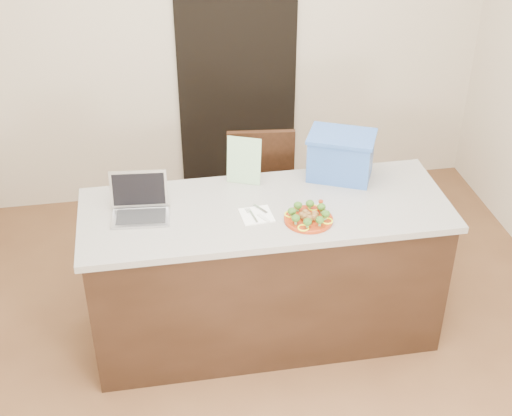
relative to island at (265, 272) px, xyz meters
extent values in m
plane|color=brown|center=(0.00, -0.25, -0.46)|extent=(4.00, 4.00, 0.00)
plane|color=beige|center=(0.00, 1.75, 0.89)|extent=(4.00, 0.00, 4.00)
cube|color=black|center=(0.10, 1.73, 0.54)|extent=(0.90, 0.02, 2.00)
cube|color=black|center=(0.00, 0.00, -0.02)|extent=(2.00, 0.70, 0.88)
cube|color=beige|center=(0.00, 0.00, 0.44)|extent=(2.06, 0.76, 0.04)
cylinder|color=#992C0D|center=(0.20, -0.17, 0.47)|extent=(0.27, 0.27, 0.02)
torus|color=#992C0D|center=(0.20, -0.17, 0.47)|extent=(0.26, 0.26, 0.01)
sphere|color=brown|center=(0.20, -0.17, 0.49)|extent=(0.04, 0.04, 0.04)
sphere|color=brown|center=(0.19, -0.14, 0.49)|extent=(0.04, 0.04, 0.04)
sphere|color=brown|center=(0.17, -0.16, 0.49)|extent=(0.04, 0.04, 0.04)
sphere|color=brown|center=(0.17, -0.19, 0.49)|extent=(0.04, 0.04, 0.04)
sphere|color=brown|center=(0.20, -0.21, 0.49)|extent=(0.04, 0.04, 0.04)
sphere|color=brown|center=(0.23, -0.20, 0.49)|extent=(0.04, 0.04, 0.04)
sphere|color=brown|center=(0.24, -0.17, 0.49)|extent=(0.04, 0.04, 0.04)
ellipsoid|color=#244C14|center=(0.28, -0.13, 0.51)|extent=(0.05, 0.05, 0.04)
ellipsoid|color=#244C14|center=(0.23, -0.09, 0.51)|extent=(0.05, 0.05, 0.04)
ellipsoid|color=#244C14|center=(0.16, -0.09, 0.51)|extent=(0.05, 0.05, 0.04)
ellipsoid|color=#244C14|center=(0.12, -0.14, 0.51)|extent=(0.05, 0.05, 0.04)
ellipsoid|color=#244C14|center=(0.12, -0.21, 0.51)|extent=(0.05, 0.05, 0.04)
ellipsoid|color=#244C14|center=(0.18, -0.26, 0.51)|extent=(0.05, 0.05, 0.04)
ellipsoid|color=#244C14|center=(0.24, -0.25, 0.51)|extent=(0.05, 0.05, 0.04)
ellipsoid|color=#244C14|center=(0.29, -0.20, 0.51)|extent=(0.05, 0.05, 0.04)
torus|color=#FDF71A|center=(0.25, -0.08, 0.48)|extent=(0.06, 0.06, 0.01)
torus|color=#FDF71A|center=(0.11, -0.12, 0.48)|extent=(0.06, 0.06, 0.01)
torus|color=#FDF71A|center=(0.15, -0.26, 0.48)|extent=(0.06, 0.06, 0.01)
torus|color=#FDF71A|center=(0.29, -0.22, 0.48)|extent=(0.06, 0.06, 0.01)
cube|color=white|center=(-0.07, -0.08, 0.46)|extent=(0.18, 0.18, 0.01)
cube|color=#AEAEB3|center=(-0.09, -0.10, 0.47)|extent=(0.03, 0.12, 0.00)
cube|color=#AEAEB3|center=(-0.09, -0.03, 0.47)|extent=(0.04, 0.05, 0.00)
cube|color=silver|center=(-0.04, -0.12, 0.47)|extent=(0.06, 0.09, 0.01)
cube|color=#AEAEB3|center=(-0.04, -0.03, 0.47)|extent=(0.07, 0.10, 0.00)
cylinder|color=white|center=(0.28, -0.11, 0.49)|extent=(0.04, 0.04, 0.06)
cylinder|color=white|center=(0.28, -0.11, 0.52)|extent=(0.02, 0.02, 0.01)
cylinder|color=#B43313|center=(0.28, -0.11, 0.53)|extent=(0.03, 0.03, 0.01)
cylinder|color=#B43313|center=(0.28, -0.11, 0.48)|extent=(0.04, 0.04, 0.02)
cube|color=#ADAEB2|center=(-0.69, 0.01, 0.46)|extent=(0.33, 0.24, 0.01)
cube|color=#ADAEB2|center=(-0.69, 0.12, 0.58)|extent=(0.32, 0.08, 0.21)
cube|color=black|center=(-0.69, 0.11, 0.58)|extent=(0.29, 0.07, 0.18)
cube|color=#232325|center=(-0.69, 0.00, 0.47)|extent=(0.28, 0.17, 0.00)
cube|color=white|center=(-0.08, 0.29, 0.60)|extent=(0.20, 0.12, 0.28)
cube|color=#2E58A9|center=(0.49, 0.26, 0.58)|extent=(0.43, 0.38, 0.25)
cube|color=#2E58A9|center=(0.49, 0.26, 0.72)|extent=(0.46, 0.41, 0.02)
cube|color=#371D10|center=(0.11, 0.57, 0.01)|extent=(0.49, 0.49, 0.04)
cube|color=#371D10|center=(0.11, 0.77, 0.28)|extent=(0.44, 0.09, 0.50)
cylinder|color=#371D10|center=(-0.08, 0.38, -0.23)|extent=(0.04, 0.04, 0.47)
cylinder|color=#371D10|center=(0.30, 0.38, -0.23)|extent=(0.04, 0.04, 0.47)
cylinder|color=#371D10|center=(-0.08, 0.76, -0.23)|extent=(0.04, 0.04, 0.47)
cylinder|color=#371D10|center=(0.30, 0.76, -0.23)|extent=(0.04, 0.04, 0.47)
camera|label=1|loc=(-0.62, -3.27, 2.60)|focal=50.00mm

